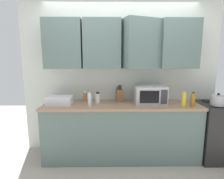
{
  "coord_description": "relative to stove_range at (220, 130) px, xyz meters",
  "views": [
    {
      "loc": [
        -0.19,
        -3.03,
        1.6
      ],
      "look_at": [
        -0.15,
        -0.25,
        1.12
      ],
      "focal_mm": 28.48,
      "sensor_mm": 36.0,
      "label": 1
    }
  ],
  "objects": [
    {
      "name": "dish_rack",
      "position": [
        -2.57,
        0.02,
        0.51
      ],
      "size": [
        0.38,
        0.3,
        0.12
      ],
      "primitive_type": "cube",
      "color": "silver",
      "rests_on": "counter_run"
    },
    {
      "name": "bottle_yellow_mustard",
      "position": [
        -0.7,
        -0.18,
        0.56
      ],
      "size": [
        0.06,
        0.06,
        0.22
      ],
      "color": "gold",
      "rests_on": "counter_run"
    },
    {
      "name": "bottle_clear_tall",
      "position": [
        -2.09,
        -0.12,
        0.55
      ],
      "size": [
        0.06,
        0.06,
        0.21
      ],
      "color": "silver",
      "rests_on": "counter_run"
    },
    {
      "name": "bottle_white_jar",
      "position": [
        -1.98,
        0.08,
        0.53
      ],
      "size": [
        0.07,
        0.07,
        0.18
      ],
      "color": "white",
      "rests_on": "counter_run"
    },
    {
      "name": "microwave",
      "position": [
        -1.15,
        0.05,
        0.59
      ],
      "size": [
        0.48,
        0.37,
        0.28
      ],
      "color": "#B7B7BC",
      "rests_on": "counter_run"
    },
    {
      "name": "wall_back_with_cabinets",
      "position": [
        -1.61,
        0.25,
        1.12
      ],
      "size": [
        3.31,
        0.51,
        2.6
      ],
      "color": "silver",
      "rests_on": "ground_plane"
    },
    {
      "name": "bottle_amber_vinegar",
      "position": [
        -0.55,
        -0.14,
        0.55
      ],
      "size": [
        0.06,
        0.06,
        0.22
      ],
      "color": "#AD701E",
      "rests_on": "counter_run"
    },
    {
      "name": "kettle",
      "position": [
        -0.17,
        -0.14,
        0.54
      ],
      "size": [
        0.21,
        0.21,
        0.19
      ],
      "color": "#B2B2B7",
      "rests_on": "stove_range"
    },
    {
      "name": "knife_block",
      "position": [
        -1.63,
        0.2,
        0.55
      ],
      "size": [
        0.11,
        0.13,
        0.28
      ],
      "color": "brown",
      "rests_on": "counter_run"
    },
    {
      "name": "stove_range",
      "position": [
        0.0,
        0.0,
        0.0
      ],
      "size": [
        0.76,
        0.64,
        0.91
      ],
      "color": "black",
      "rests_on": "ground_plane"
    },
    {
      "name": "counter_run",
      "position": [
        -1.61,
        0.02,
        -0.0
      ],
      "size": [
        2.44,
        0.63,
        0.9
      ],
      "color": "slate",
      "rests_on": "ground_plane"
    },
    {
      "name": "bottle_spice_jar",
      "position": [
        -2.2,
        0.18,
        0.53
      ],
      "size": [
        0.06,
        0.06,
        0.17
      ],
      "color": "#BC6638",
      "rests_on": "counter_run"
    }
  ]
}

